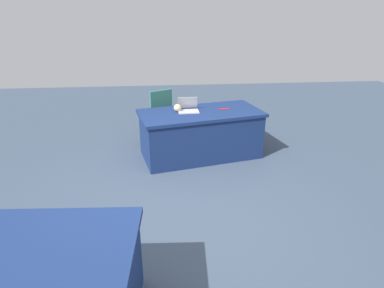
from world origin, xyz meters
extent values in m
plane|color=#3D4C60|center=(0.00, 0.00, 0.00)|extent=(14.40, 14.40, 0.00)
cube|color=navy|center=(-0.50, -1.80, 0.72)|extent=(2.05, 1.29, 0.05)
cube|color=navy|center=(-0.50, -1.80, 0.35)|extent=(1.96, 1.24, 0.69)
cube|color=navy|center=(1.15, 1.19, 0.72)|extent=(1.72, 1.01, 0.05)
cylinder|color=#9E9993|center=(0.47, -2.69, 0.22)|extent=(0.03, 0.03, 0.44)
cylinder|color=#9E9993|center=(0.13, -2.87, 0.22)|extent=(0.03, 0.03, 0.44)
cylinder|color=#9E9993|center=(0.29, -2.36, 0.22)|extent=(0.03, 0.03, 0.44)
cylinder|color=#9E9993|center=(-0.05, -2.54, 0.22)|extent=(0.03, 0.03, 0.44)
cube|color=#387F70|center=(0.21, -2.61, 0.47)|extent=(0.60, 0.60, 0.06)
cube|color=#387F70|center=(0.11, -2.44, 0.72)|extent=(0.39, 0.23, 0.45)
cube|color=silver|center=(-0.31, -1.80, 0.75)|extent=(0.32, 0.23, 0.02)
cube|color=#B7B7BC|center=(-0.30, -1.94, 0.85)|extent=(0.31, 0.08, 0.19)
sphere|color=beige|center=(-0.14, -1.84, 0.80)|extent=(0.12, 0.12, 0.12)
cube|color=red|center=(-0.90, -1.90, 0.75)|extent=(0.18, 0.05, 0.01)
camera|label=1|loc=(0.11, 3.04, 2.22)|focal=30.34mm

